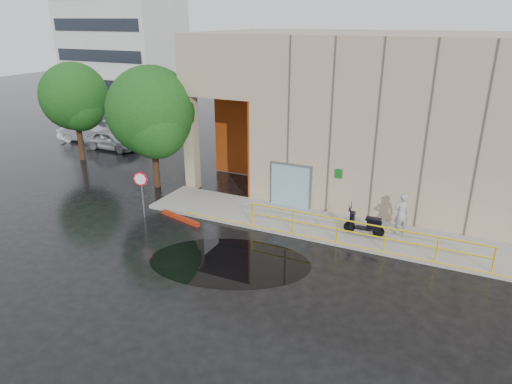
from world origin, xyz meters
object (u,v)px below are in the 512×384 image
at_px(stop_sign, 141,184).
at_px(car_c, 135,131).
at_px(car_b, 87,132).
at_px(red_curb, 180,218).
at_px(car_a, 112,140).
at_px(person, 401,214).
at_px(scooter, 365,218).
at_px(tree_far, 76,99).
at_px(tree_near, 153,115).

xyz_separation_m(stop_sign, car_c, (-9.50, 11.21, -0.92)).
height_order(car_b, car_c, car_c).
height_order(stop_sign, car_b, stop_sign).
xyz_separation_m(red_curb, car_a, (-11.11, 8.04, 0.59)).
xyz_separation_m(person, red_curb, (-9.34, -2.52, -0.96)).
relative_size(scooter, car_a, 0.43).
distance_m(scooter, car_c, 21.16).
distance_m(car_c, tree_far, 6.30).
distance_m(scooter, stop_sign, 9.97).
height_order(red_curb, car_a, car_a).
distance_m(red_curb, car_a, 13.73).
bearing_deg(tree_near, car_b, 151.24).
height_order(person, scooter, person).
distance_m(car_a, car_c, 2.65).
distance_m(car_a, tree_near, 9.66).
height_order(stop_sign, car_a, stop_sign).
xyz_separation_m(scooter, stop_sign, (-9.68, -2.27, 0.76)).
xyz_separation_m(car_b, tree_far, (3.39, -3.82, 3.27)).
bearing_deg(tree_far, red_curb, -25.49).
height_order(person, car_c, person).
height_order(person, tree_far, tree_far).
height_order(person, tree_near, tree_near).
bearing_deg(red_curb, car_a, 144.09).
height_order(person, stop_sign, stop_sign).
xyz_separation_m(stop_sign, tree_far, (-9.36, 5.77, 2.27)).
bearing_deg(stop_sign, scooter, 16.40).
bearing_deg(tree_far, car_a, 91.84).
height_order(red_curb, tree_near, tree_near).
relative_size(car_b, tree_near, 0.62).
bearing_deg(tree_near, person, -2.51).
xyz_separation_m(car_c, tree_near, (7.65, -7.61, 3.24)).
relative_size(stop_sign, car_b, 0.56).
bearing_deg(car_a, red_curb, -126.01).
distance_m(car_c, tree_near, 11.26).
bearing_deg(car_b, scooter, -126.91).
height_order(scooter, red_curb, scooter).
distance_m(red_curb, tree_far, 12.80).
height_order(stop_sign, red_curb, stop_sign).
relative_size(person, scooter, 1.06).
relative_size(car_c, tree_near, 0.79).
distance_m(tree_near, tree_far, 7.82).
xyz_separation_m(car_c, tree_far, (0.14, -5.44, 3.19)).
bearing_deg(car_a, person, -105.21).
height_order(car_a, car_b, car_a).
xyz_separation_m(person, tree_near, (-12.85, 0.56, 2.93)).
height_order(scooter, stop_sign, stop_sign).
height_order(red_curb, tree_far, tree_far).
height_order(tree_near, tree_far, tree_near).
relative_size(person, tree_near, 0.28).
height_order(person, car_a, person).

